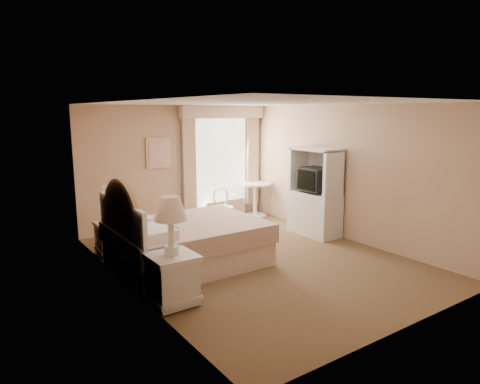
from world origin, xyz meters
TOP-DOWN VIEW (x-y plane):
  - room at (0.00, 0.00)m, footprint 4.21×5.51m
  - window at (1.05, 2.65)m, footprint 2.05×0.22m
  - framed_art at (-0.45, 2.71)m, footprint 0.52×0.04m
  - bed at (-1.11, 0.43)m, footprint 2.25×1.77m
  - nightstand_near at (-1.84, -0.75)m, footprint 0.56×0.56m
  - nightstand_far at (-1.84, 1.61)m, footprint 0.48×0.48m
  - round_table at (1.75, 2.39)m, footprint 0.73×0.73m
  - cafe_chair at (0.66, 2.05)m, footprint 0.40×0.40m
  - armoire at (1.81, 0.52)m, footprint 0.51×1.02m

SIDE VIEW (x-z plane):
  - bed at x=-1.11m, z-range -0.41..1.16m
  - nightstand_far at x=-1.84m, z-range -0.14..1.02m
  - cafe_chair at x=0.66m, z-range 0.06..0.87m
  - nightstand_near at x=-1.84m, z-range -0.17..1.19m
  - round_table at x=1.75m, z-range 0.13..0.90m
  - armoire at x=1.81m, z-range -0.15..1.56m
  - room at x=0.00m, z-range -0.01..2.50m
  - window at x=1.05m, z-range 0.09..2.60m
  - framed_art at x=-0.45m, z-range 1.24..1.86m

